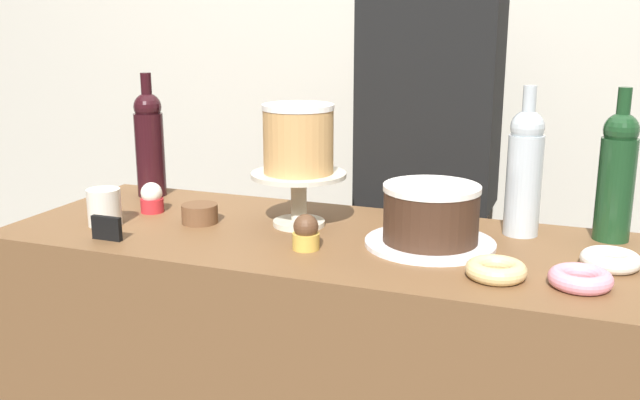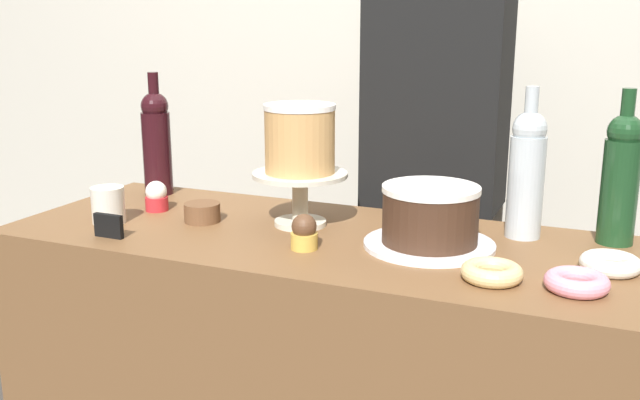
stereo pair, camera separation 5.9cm
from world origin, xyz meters
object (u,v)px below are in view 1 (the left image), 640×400
object	(u,v)px
wine_bottle_clear	(524,170)
cupcake_vanilla	(152,198)
donut_pink	(580,279)
cookie_stack	(200,214)
wine_bottle_green	(617,174)
price_sign_chalkboard	(107,228)
donut_glazed	(496,270)
wine_bottle_dark_red	(149,142)
cake_stand_pedestal	(299,190)
donut_sugar	(610,261)
barista_figure	(426,207)
cupcake_chocolate	(306,233)
coffee_cup_ceramic	(104,207)
chocolate_round_cake	(431,213)
white_layer_cake	(298,139)

from	to	relation	value
wine_bottle_clear	cupcake_vanilla	distance (m)	0.88
cupcake_vanilla	donut_pink	xyz separation A→B (m)	(1.00, -0.16, -0.02)
donut_pink	cookie_stack	size ratio (longest dim) A/B	1.33
wine_bottle_green	price_sign_chalkboard	bearing A→B (deg)	-158.95
donut_glazed	wine_bottle_dark_red	bearing A→B (deg)	161.35
wine_bottle_clear	cookie_stack	world-z (taller)	wine_bottle_clear
cupcake_vanilla	cake_stand_pedestal	bearing A→B (deg)	3.00
cake_stand_pedestal	price_sign_chalkboard	size ratio (longest dim) A/B	3.09
wine_bottle_green	donut_sugar	bearing A→B (deg)	-90.69
donut_glazed	barista_figure	size ratio (longest dim) A/B	0.07
price_sign_chalkboard	donut_pink	bearing A→B (deg)	3.88
wine_bottle_green	cupcake_chocolate	size ratio (longest dim) A/B	4.38
donut_pink	cookie_stack	bearing A→B (deg)	171.68
price_sign_chalkboard	barista_figure	world-z (taller)	barista_figure
cupcake_vanilla	cupcake_chocolate	world-z (taller)	same
wine_bottle_clear	coffee_cup_ceramic	world-z (taller)	wine_bottle_clear
donut_glazed	price_sign_chalkboard	xyz separation A→B (m)	(-0.81, -0.06, 0.01)
chocolate_round_cake	wine_bottle_clear	size ratio (longest dim) A/B	0.62
donut_pink	cookie_stack	xyz separation A→B (m)	(-0.84, 0.12, 0.01)
chocolate_round_cake	donut_glazed	distance (m)	0.22
donut_sugar	donut_pink	bearing A→B (deg)	-112.26
cake_stand_pedestal	cupcake_chocolate	xyz separation A→B (m)	(0.08, -0.16, -0.05)
cupcake_vanilla	donut_glazed	bearing A→B (deg)	-11.40
donut_sugar	donut_pink	distance (m)	0.13
chocolate_round_cake	cupcake_chocolate	distance (m)	0.26
donut_glazed	cookie_stack	distance (m)	0.70
donut_sugar	barista_figure	size ratio (longest dim) A/B	0.07
chocolate_round_cake	wine_bottle_clear	bearing A→B (deg)	41.91
wine_bottle_green	cupcake_vanilla	xyz separation A→B (m)	(-1.05, -0.16, -0.11)
chocolate_round_cake	donut_sugar	distance (m)	0.36
cake_stand_pedestal	chocolate_round_cake	world-z (taller)	chocolate_round_cake
price_sign_chalkboard	coffee_cup_ceramic	distance (m)	0.12
wine_bottle_dark_red	wine_bottle_green	world-z (taller)	same
cake_stand_pedestal	white_layer_cake	size ratio (longest dim) A/B	1.35
donut_glazed	coffee_cup_ceramic	world-z (taller)	coffee_cup_ceramic
wine_bottle_clear	cupcake_chocolate	bearing A→B (deg)	-146.52
cake_stand_pedestal	wine_bottle_dark_red	xyz separation A→B (m)	(-0.48, 0.13, 0.06)
donut_pink	barista_figure	xyz separation A→B (m)	(-0.42, 0.63, -0.06)
white_layer_cake	donut_sugar	distance (m)	0.69
wine_bottle_green	donut_glazed	size ratio (longest dim) A/B	2.91
wine_bottle_dark_red	cupcake_vanilla	bearing A→B (deg)	-56.41
cookie_stack	white_layer_cake	bearing A→B (deg)	15.43
wine_bottle_clear	donut_sugar	xyz separation A→B (m)	(0.18, -0.17, -0.13)
coffee_cup_ceramic	donut_sugar	bearing A→B (deg)	5.04
cake_stand_pedestal	wine_bottle_clear	distance (m)	0.50
wine_bottle_clear	price_sign_chalkboard	size ratio (longest dim) A/B	4.65
wine_bottle_clear	wine_bottle_green	bearing A→B (deg)	9.00
wine_bottle_clear	cupcake_vanilla	bearing A→B (deg)	-171.42
white_layer_cake	donut_sugar	bearing A→B (deg)	-5.18
coffee_cup_ceramic	barista_figure	world-z (taller)	barista_figure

